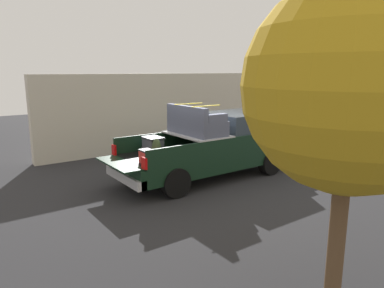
{
  "coord_description": "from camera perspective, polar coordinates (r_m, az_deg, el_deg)",
  "views": [
    {
      "loc": [
        -6.4,
        -8.08,
        3.18
      ],
      "look_at": [
        -0.6,
        0.0,
        1.1
      ],
      "focal_mm": 33.01,
      "sensor_mm": 36.0,
      "label": 1
    }
  ],
  "objects": [
    {
      "name": "building_facade",
      "position": [
        14.78,
        -4.92,
        5.36
      ],
      "size": [
        10.24,
        0.36,
        3.06
      ],
      "primitive_type": "cube",
      "color": "beige",
      "rests_on": "ground_plane"
    },
    {
      "name": "ground_plane",
      "position": [
        10.78,
        2.6,
        -5.35
      ],
      "size": [
        40.0,
        40.0,
        0.0
      ],
      "primitive_type": "plane",
      "color": "#262628"
    },
    {
      "name": "pickup_truck",
      "position": [
        10.77,
        4.19,
        -0.11
      ],
      "size": [
        6.05,
        2.06,
        2.23
      ],
      "color": "black",
      "rests_on": "ground_plane"
    },
    {
      "name": "tree_background",
      "position": [
        4.66,
        24.26,
        8.4
      ],
      "size": [
        2.62,
        2.62,
        4.31
      ],
      "color": "brown",
      "rests_on": "ground_plane"
    }
  ]
}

